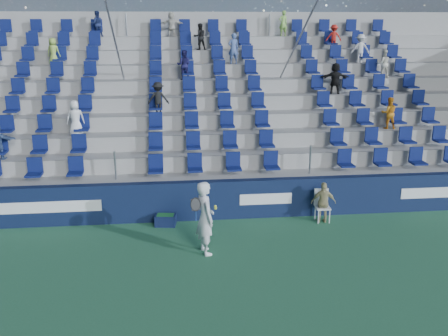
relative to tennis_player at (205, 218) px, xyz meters
name	(u,v)px	position (x,y,z in m)	size (l,w,h in m)	color
ground	(228,266)	(0.50, -0.81, -0.97)	(70.00, 70.00, 0.00)	#2F6E48
sponsor_wall	(216,200)	(0.50, 2.34, -0.37)	(24.00, 0.32, 1.20)	#101B3B
grandstand	(204,119)	(0.50, 7.43, 1.16)	(24.00, 8.17, 6.63)	#979692
tennis_player	(205,218)	(0.00, 0.00, 0.00)	(0.72, 0.81, 1.94)	silver
line_judge_chair	(322,203)	(3.65, 1.84, -0.42)	(0.45, 0.46, 0.97)	white
line_judge	(323,202)	(3.65, 1.69, -0.35)	(0.73, 0.30, 1.25)	tan
ball_bin	(166,220)	(-1.04, 1.94, -0.79)	(0.65, 0.47, 0.34)	#10193B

